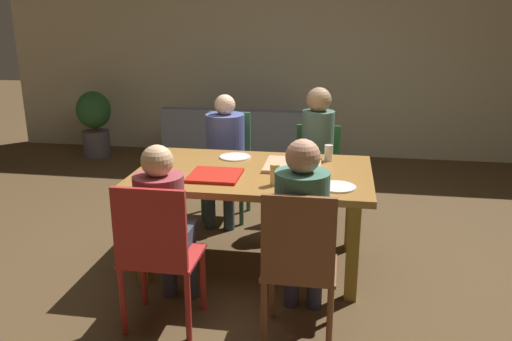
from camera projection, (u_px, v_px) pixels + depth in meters
name	position (u px, v px, depth m)	size (l,w,h in m)	color
ground_plane	(254.00, 263.00, 4.11)	(20.00, 20.00, 0.00)	brown
back_wall	(296.00, 44.00, 6.88)	(7.99, 0.12, 2.94)	beige
dining_table	(254.00, 182.00, 3.92)	(1.73, 1.09, 0.76)	olive
chair_0	(228.00, 161.00, 4.99)	(0.42, 0.42, 0.98)	#37643D
person_0	(224.00, 148.00, 4.80)	(0.35, 0.52, 1.18)	#31414E
chair_1	(157.00, 250.00, 3.10)	(0.46, 0.39, 0.96)	red
person_1	(164.00, 219.00, 3.21)	(0.30, 0.51, 1.16)	#373845
chair_2	(299.00, 262.00, 2.95)	(0.43, 0.40, 0.97)	brown
person_2	(302.00, 223.00, 3.05)	(0.31, 0.55, 1.23)	#31334C
chair_3	(317.00, 170.00, 4.84)	(0.42, 0.39, 0.89)	#29622F
person_3	(317.00, 148.00, 4.64)	(0.29, 0.48, 1.26)	#343C41
pizza_box_0	(293.00, 165.00, 3.97)	(0.42, 0.42, 0.03)	tan
pizza_box_1	(215.00, 175.00, 3.74)	(0.36, 0.36, 0.02)	#B31E13
plate_0	(337.00, 187.00, 3.51)	(0.25, 0.25, 0.01)	white
plate_1	(235.00, 157.00, 4.22)	(0.25, 0.25, 0.01)	white
plate_2	(154.00, 178.00, 3.70)	(0.22, 0.22, 0.01)	white
drinking_glass_0	(329.00, 153.00, 4.12)	(0.06, 0.06, 0.13)	silver
drinking_glass_1	(275.00, 175.00, 3.54)	(0.07, 0.07, 0.15)	#E0C168
couch	(236.00, 143.00, 6.66)	(1.72, 0.83, 0.76)	slate
potted_plant	(94.00, 121.00, 7.01)	(0.45, 0.45, 0.88)	#5F5862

